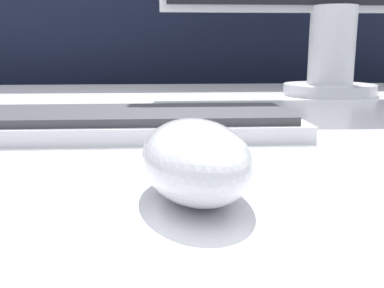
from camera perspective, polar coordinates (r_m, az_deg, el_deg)
name	(u,v)px	position (r m, az deg, el deg)	size (l,w,h in m)	color
partition_panel	(192,117)	(1.23, -0.04, 3.41)	(5.00, 0.03, 1.26)	black
computer_mouse_near	(195,160)	(0.26, 0.44, -2.00)	(0.08, 0.12, 0.05)	silver
keyboard	(85,123)	(0.47, -13.44, 2.61)	(0.44, 0.13, 0.02)	silver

